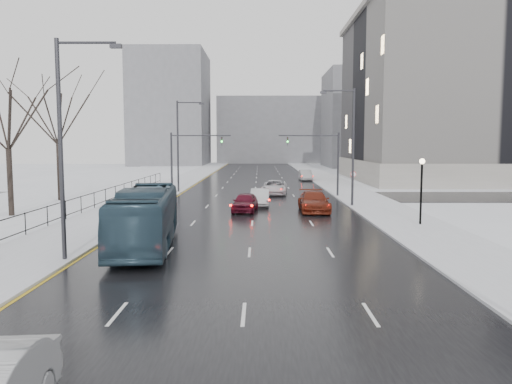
{
  "coord_description": "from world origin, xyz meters",
  "views": [
    {
      "loc": [
        0.5,
        -2.28,
        5.41
      ],
      "look_at": [
        0.28,
        27.53,
        2.5
      ],
      "focal_mm": 35.0,
      "sensor_mm": 36.0,
      "label": 1
    }
  ],
  "objects_px": {
    "mast_signal_left": "(182,156)",
    "no_uturn_sign": "(353,177)",
    "tree_park_d": "(12,217)",
    "sedan_right_distant": "(305,175)",
    "streetlight_l_far": "(180,142)",
    "streetlight_l_near": "(65,139)",
    "streetlight_r_mid": "(351,141)",
    "sedan_right_far": "(314,201)",
    "tree_park_e": "(60,201)",
    "sedan_right_near": "(260,197)",
    "mast_signal_right": "(327,156)",
    "lamppost_r_mid": "(422,182)",
    "sedan_right_cross": "(275,187)",
    "sedan_center_near": "(245,202)",
    "bus": "(146,217)"
  },
  "relations": [
    {
      "from": "streetlight_l_near",
      "to": "lamppost_r_mid",
      "type": "xyz_separation_m",
      "value": [
        19.17,
        10.0,
        -2.67
      ]
    },
    {
      "from": "no_uturn_sign",
      "to": "sedan_center_near",
      "type": "height_order",
      "value": "no_uturn_sign"
    },
    {
      "from": "streetlight_r_mid",
      "to": "no_uturn_sign",
      "type": "distance_m",
      "value": 5.3
    },
    {
      "from": "sedan_right_far",
      "to": "tree_park_e",
      "type": "bearing_deg",
      "value": 162.77
    },
    {
      "from": "sedan_center_near",
      "to": "sedan_right_near",
      "type": "bearing_deg",
      "value": 78.38
    },
    {
      "from": "streetlight_r_mid",
      "to": "no_uturn_sign",
      "type": "relative_size",
      "value": 3.7
    },
    {
      "from": "tree_park_d",
      "to": "sedan_center_near",
      "type": "bearing_deg",
      "value": 9.25
    },
    {
      "from": "tree_park_e",
      "to": "sedan_right_near",
      "type": "height_order",
      "value": "tree_park_e"
    },
    {
      "from": "tree_park_e",
      "to": "no_uturn_sign",
      "type": "relative_size",
      "value": 5.0
    },
    {
      "from": "no_uturn_sign",
      "to": "sedan_right_far",
      "type": "relative_size",
      "value": 0.48
    },
    {
      "from": "tree_park_d",
      "to": "sedan_right_distant",
      "type": "relative_size",
      "value": 2.7
    },
    {
      "from": "tree_park_d",
      "to": "streetlight_l_far",
      "type": "distance_m",
      "value": 21.17
    },
    {
      "from": "sedan_right_near",
      "to": "sedan_right_distant",
      "type": "xyz_separation_m",
      "value": [
        6.64,
        29.67,
        0.03
      ]
    },
    {
      "from": "streetlight_r_mid",
      "to": "sedan_right_distant",
      "type": "relative_size",
      "value": 2.16
    },
    {
      "from": "sedan_right_cross",
      "to": "bus",
      "type": "bearing_deg",
      "value": -100.83
    },
    {
      "from": "streetlight_l_far",
      "to": "bus",
      "type": "xyz_separation_m",
      "value": [
        2.75,
        -28.69,
        -4.04
      ]
    },
    {
      "from": "no_uturn_sign",
      "to": "sedan_right_distant",
      "type": "height_order",
      "value": "no_uturn_sign"
    },
    {
      "from": "mast_signal_right",
      "to": "bus",
      "type": "relative_size",
      "value": 0.59
    },
    {
      "from": "streetlight_r_mid",
      "to": "lamppost_r_mid",
      "type": "xyz_separation_m",
      "value": [
        2.83,
        -10.0,
        -2.67
      ]
    },
    {
      "from": "streetlight_l_far",
      "to": "mast_signal_left",
      "type": "distance_m",
      "value": 4.36
    },
    {
      "from": "streetlight_r_mid",
      "to": "streetlight_l_far",
      "type": "relative_size",
      "value": 1.0
    },
    {
      "from": "lamppost_r_mid",
      "to": "mast_signal_left",
      "type": "bearing_deg",
      "value": 135.52
    },
    {
      "from": "tree_park_d",
      "to": "sedan_right_near",
      "type": "relative_size",
      "value": 2.8
    },
    {
      "from": "no_uturn_sign",
      "to": "sedan_right_far",
      "type": "bearing_deg",
      "value": -121.62
    },
    {
      "from": "mast_signal_right",
      "to": "mast_signal_left",
      "type": "xyz_separation_m",
      "value": [
        -14.65,
        0.0,
        0.0
      ]
    },
    {
      "from": "streetlight_r_mid",
      "to": "tree_park_e",
      "type": "bearing_deg",
      "value": 171.37
    },
    {
      "from": "streetlight_r_mid",
      "to": "lamppost_r_mid",
      "type": "bearing_deg",
      "value": -74.18
    },
    {
      "from": "tree_park_e",
      "to": "sedan_right_distant",
      "type": "relative_size",
      "value": 2.92
    },
    {
      "from": "mast_signal_right",
      "to": "sedan_right_cross",
      "type": "relative_size",
      "value": 1.19
    },
    {
      "from": "streetlight_l_far",
      "to": "streetlight_l_near",
      "type": "bearing_deg",
      "value": -90.0
    },
    {
      "from": "tree_park_e",
      "to": "sedan_right_distant",
      "type": "height_order",
      "value": "tree_park_e"
    },
    {
      "from": "bus",
      "to": "streetlight_l_far",
      "type": "bearing_deg",
      "value": 89.25
    },
    {
      "from": "streetlight_r_mid",
      "to": "sedan_right_far",
      "type": "bearing_deg",
      "value": -136.86
    },
    {
      "from": "streetlight_r_mid",
      "to": "streetlight_l_far",
      "type": "height_order",
      "value": "same"
    },
    {
      "from": "mast_signal_right",
      "to": "sedan_right_cross",
      "type": "xyz_separation_m",
      "value": [
        -5.25,
        1.99,
        -3.31
      ]
    },
    {
      "from": "tree_park_d",
      "to": "mast_signal_left",
      "type": "xyz_separation_m",
      "value": [
        10.47,
        14.0,
        4.11
      ]
    },
    {
      "from": "mast_signal_left",
      "to": "no_uturn_sign",
      "type": "xyz_separation_m",
      "value": [
        16.53,
        -4.0,
        -1.81
      ]
    },
    {
      "from": "streetlight_l_near",
      "to": "sedan_right_far",
      "type": "height_order",
      "value": "streetlight_l_near"
    },
    {
      "from": "mast_signal_left",
      "to": "streetlight_l_near",
      "type": "bearing_deg",
      "value": -91.72
    },
    {
      "from": "tree_park_d",
      "to": "lamppost_r_mid",
      "type": "height_order",
      "value": "tree_park_d"
    },
    {
      "from": "streetlight_l_near",
      "to": "no_uturn_sign",
      "type": "height_order",
      "value": "streetlight_l_near"
    },
    {
      "from": "streetlight_l_near",
      "to": "streetlight_l_far",
      "type": "relative_size",
      "value": 1.0
    },
    {
      "from": "streetlight_l_near",
      "to": "mast_signal_right",
      "type": "height_order",
      "value": "streetlight_l_near"
    },
    {
      "from": "sedan_right_cross",
      "to": "streetlight_l_far",
      "type": "bearing_deg",
      "value": 173.73
    },
    {
      "from": "tree_park_e",
      "to": "streetlight_l_far",
      "type": "relative_size",
      "value": 1.35
    },
    {
      "from": "streetlight_l_far",
      "to": "streetlight_r_mid",
      "type": "bearing_deg",
      "value": -36.3
    },
    {
      "from": "sedan_center_near",
      "to": "mast_signal_left",
      "type": "bearing_deg",
      "value": 126.97
    },
    {
      "from": "mast_signal_left",
      "to": "sedan_center_near",
      "type": "xyz_separation_m",
      "value": [
        6.68,
        -11.21,
        -3.32
      ]
    },
    {
      "from": "mast_signal_left",
      "to": "sedan_right_cross",
      "type": "distance_m",
      "value": 10.16
    },
    {
      "from": "mast_signal_right",
      "to": "tree_park_e",
      "type": "bearing_deg",
      "value": -171.1
    }
  ]
}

